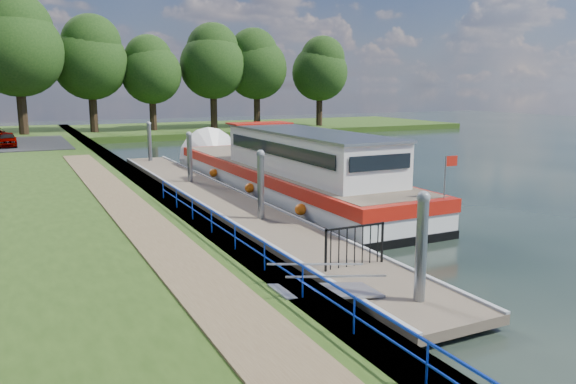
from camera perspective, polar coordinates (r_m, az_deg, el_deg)
name	(u,v)px	position (r m, az deg, el deg)	size (l,w,h in m)	color
ground	(405,309)	(13.91, 11.75, -11.57)	(160.00, 160.00, 0.00)	black
bank_edge	(152,194)	(26.10, -13.67, -0.23)	(1.10, 90.00, 0.78)	#473D2D
far_bank	(205,129)	(65.40, -8.45, 6.34)	(60.00, 18.00, 0.60)	#233C11
footpath	(144,223)	(18.94, -14.45, -3.11)	(1.60, 40.00, 0.05)	brown
blue_fence	(249,239)	(14.62, -4.02, -4.81)	(0.04, 18.04, 0.72)	#0C2DBF
pontoon	(220,202)	(24.93, -6.90, -0.98)	(2.50, 30.00, 0.56)	brown
mooring_piles	(220,177)	(24.73, -6.96, 1.50)	(0.30, 27.30, 3.55)	gray
gangway	(327,290)	(13.08, 3.99, -9.88)	(2.58, 1.00, 0.92)	#A5A8AD
gate_panel	(355,240)	(15.22, 6.81, -4.87)	(1.85, 0.05, 1.15)	black
barge	(278,171)	(27.58, -1.00, 2.13)	(4.36, 21.15, 4.78)	black
horizon_trees	(78,57)	(59.14, -20.58, 12.75)	(54.38, 10.03, 12.87)	#332316
car_a	(7,139)	(45.76, -26.63, 4.80)	(1.25, 3.11, 1.06)	#999999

